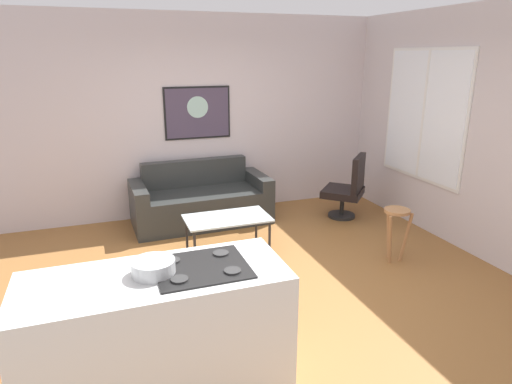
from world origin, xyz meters
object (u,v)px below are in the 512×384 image
couch (201,202)px  coffee_table (227,220)px  armchair (348,188)px  wall_painting (198,113)px  mixing_bowl (153,268)px  bar_stool (396,222)px

couch → coffee_table: (0.06, -1.13, 0.13)m
armchair → wall_painting: 2.38m
couch → wall_painting: wall_painting is taller
armchair → coffee_table: bearing=-163.0°
coffee_table → wall_painting: (0.04, 1.55, 1.05)m
couch → mixing_bowl: bearing=-107.7°
wall_painting → bar_stool: bearing=-54.6°
couch → armchair: armchair is taller
coffee_table → armchair: 2.05m
couch → bar_stool: size_ratio=3.05×
coffee_table → couch: bearing=92.8°
armchair → mixing_bowl: bearing=-139.0°
couch → mixing_bowl: 3.38m
couch → armchair: bearing=-14.9°
bar_stool → wall_painting: 3.07m
coffee_table → bar_stool: 1.90m
couch → armchair: (2.01, -0.54, 0.15)m
bar_stool → mixing_bowl: mixing_bowl is taller
armchair → bar_stool: bearing=-99.5°
coffee_table → bar_stool: (1.72, -0.81, 0.05)m
bar_stool → wall_painting: size_ratio=0.66×
couch → wall_painting: (0.09, 0.42, 1.18)m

